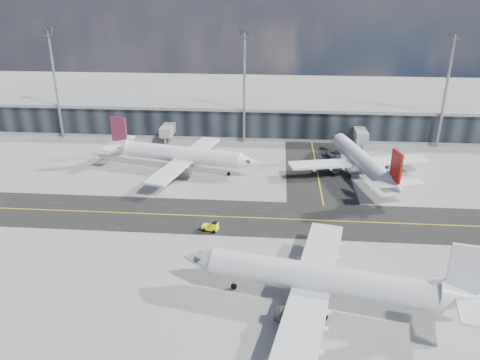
{
  "coord_description": "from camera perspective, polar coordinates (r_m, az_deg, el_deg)",
  "views": [
    {
      "loc": [
        8.8,
        -70.96,
        38.67
      ],
      "look_at": [
        2.1,
        9.5,
        5.0
      ],
      "focal_mm": 35.0,
      "sensor_mm": 36.0,
      "label": 1
    }
  ],
  "objects": [
    {
      "name": "ground",
      "position": [
        81.29,
        -2.04,
        -5.78
      ],
      "size": [
        300.0,
        300.0,
        0.0
      ],
      "primitive_type": "plane",
      "color": "gray",
      "rests_on": "ground"
    },
    {
      "name": "taxiway_lanes",
      "position": [
        90.51,
        1.21,
        -2.65
      ],
      "size": [
        180.0,
        63.0,
        0.03
      ],
      "color": "black",
      "rests_on": "ground"
    },
    {
      "name": "terminal_concourse",
      "position": [
        130.85,
        0.76,
        7.31
      ],
      "size": [
        152.0,
        19.8,
        8.8
      ],
      "color": "black",
      "rests_on": "ground"
    },
    {
      "name": "floodlight_masts",
      "position": [
        121.49,
        0.54,
        11.69
      ],
      "size": [
        102.5,
        0.7,
        28.9
      ],
      "color": "gray",
      "rests_on": "ground"
    },
    {
      "name": "airliner_af",
      "position": [
        105.83,
        -7.35,
        3.11
      ],
      "size": [
        36.75,
        31.57,
        10.97
      ],
      "rotation": [
        0.0,
        0.0,
        -1.8
      ],
      "color": "white",
      "rests_on": "ground"
    },
    {
      "name": "airliner_redtail",
      "position": [
        104.53,
        14.68,
        2.27
      ],
      "size": [
        31.36,
        36.49,
        10.9
      ],
      "rotation": [
        0.0,
        0.0,
        0.23
      ],
      "color": "white",
      "rests_on": "ground"
    },
    {
      "name": "airliner_near",
      "position": [
        62.08,
        10.35,
        -11.94
      ],
      "size": [
        38.87,
        33.35,
        11.57
      ],
      "rotation": [
        0.0,
        0.0,
        1.37
      ],
      "color": "silver",
      "rests_on": "ground"
    },
    {
      "name": "baggage_tug",
      "position": [
        79.74,
        -3.49,
        -5.7
      ],
      "size": [
        3.01,
        1.99,
        1.74
      ],
      "rotation": [
        0.0,
        0.0,
        -1.81
      ],
      "color": "#FCFF0D",
      "rests_on": "ground"
    },
    {
      "name": "service_van",
      "position": [
        115.75,
        11.62,
        3.06
      ],
      "size": [
        4.76,
        6.31,
        1.59
      ],
      "primitive_type": "imported",
      "rotation": [
        0.0,
        0.0,
        0.42
      ],
      "color": "white",
      "rests_on": "ground"
    }
  ]
}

